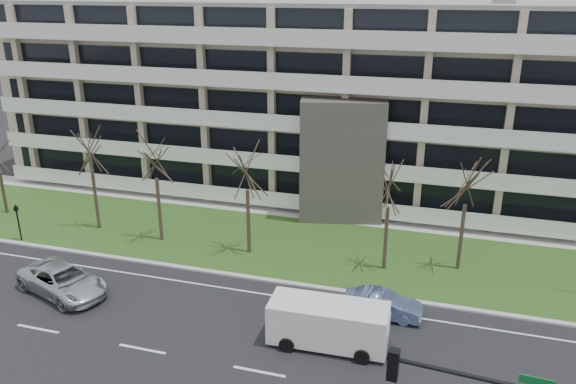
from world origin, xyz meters
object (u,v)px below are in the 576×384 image
(silver_pickup, at_px, (63,280))
(white_van, at_px, (330,321))
(pedestrian_signal, at_px, (18,218))
(blue_sedan, at_px, (383,304))

(silver_pickup, bearing_deg, white_van, -73.34)
(silver_pickup, distance_m, pedestrian_signal, 8.87)
(blue_sedan, relative_size, white_van, 0.71)
(white_van, bearing_deg, pedestrian_signal, 164.51)
(silver_pickup, bearing_deg, pedestrian_signal, 73.65)
(silver_pickup, height_order, blue_sedan, silver_pickup)
(silver_pickup, xyz_separation_m, white_van, (15.57, -0.51, 0.53))
(silver_pickup, relative_size, blue_sedan, 1.40)
(white_van, relative_size, pedestrian_signal, 2.19)
(pedestrian_signal, bearing_deg, silver_pickup, -50.77)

